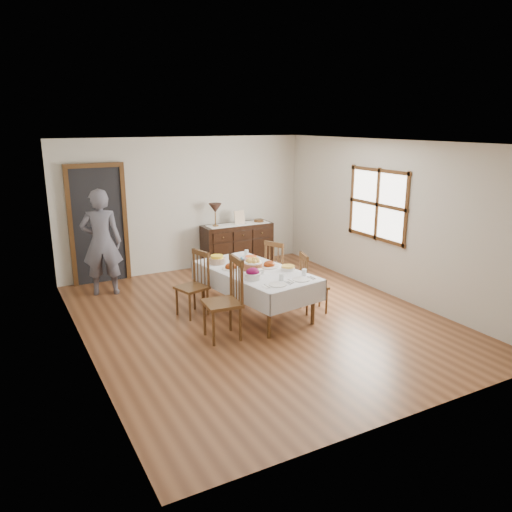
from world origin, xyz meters
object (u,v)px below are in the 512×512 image
sideboard (237,245)px  table_lamp (215,209)px  chair_right_near (311,282)px  person (101,239)px  dining_table (255,275)px  chair_left_near (226,298)px  chair_right_far (278,268)px  chair_left_far (194,283)px

sideboard → table_lamp: (-0.48, -0.01, 0.79)m
chair_right_near → sideboard: (0.13, 2.84, -0.04)m
sideboard → person: (-2.78, -0.48, 0.54)m
dining_table → person: size_ratio=1.12×
chair_left_near → chair_right_far: 1.87m
person → chair_right_far: bearing=165.7°
chair_left_near → person: size_ratio=0.58×
chair_left_near → chair_left_far: (-0.06, 1.00, -0.07)m
sideboard → table_lamp: bearing=-179.3°
chair_left_near → table_lamp: 3.40m
chair_left_near → person: person is taller
chair_left_near → chair_right_far: size_ratio=1.17×
chair_right_far → person: bearing=36.3°
dining_table → sideboard: 2.67m
chair_right_far → dining_table: bearing=101.9°
chair_left_near → person: (-1.08, 2.63, 0.40)m
chair_right_near → person: size_ratio=0.48×
chair_right_near → person: 3.58m
chair_left_near → person: 2.87m
chair_left_far → sideboard: 2.75m
chair_left_far → sideboard: bearing=124.7°
chair_right_far → sideboard: bearing=-29.3°
chair_right_far → person: size_ratio=0.50×
dining_table → chair_right_near: bearing=-32.2°
chair_right_far → sideboard: size_ratio=0.67×
chair_left_near → chair_left_far: chair_left_near is taller
chair_right_far → table_lamp: size_ratio=2.10×
chair_right_near → person: bearing=64.4°
chair_left_far → person: (-1.01, 1.63, 0.47)m
chair_left_far → sideboard: chair_left_far is taller
chair_left_near → table_lamp: bearing=163.2°
chair_right_far → person: person is taller
chair_left_far → chair_right_far: bearing=78.9°
chair_right_near → sideboard: chair_right_near is taller
chair_left_far → table_lamp: size_ratio=2.15×
chair_left_far → chair_right_near: bearing=50.4°
table_lamp → chair_right_near: bearing=-83.0°
chair_right_far → table_lamp: 2.13m
chair_right_near → chair_right_far: size_ratio=0.96×
table_lamp → chair_left_near: bearing=-111.5°
dining_table → chair_left_near: (-0.77, -0.61, -0.04)m
chair_right_near → table_lamp: 2.96m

